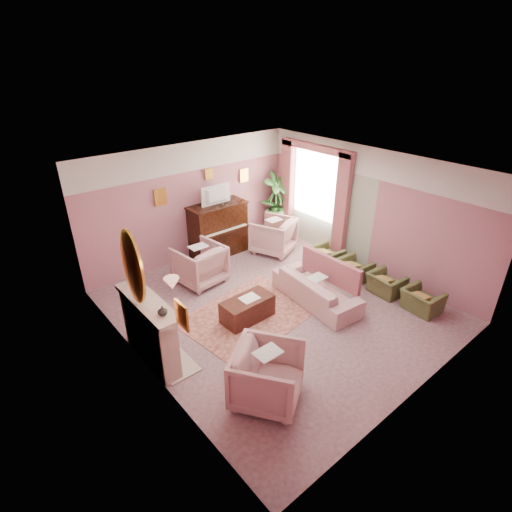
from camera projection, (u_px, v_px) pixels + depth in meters
floor at (276, 307)px, 8.03m from camera, size 5.50×6.00×0.01m
ceiling at (280, 170)px, 6.74m from camera, size 5.50×6.00×0.01m
wall_back at (192, 202)px, 9.43m from camera, size 5.50×0.02×2.80m
wall_front at (429, 319)px, 5.34m from camera, size 5.50×0.02×2.80m
wall_left at (139, 297)px, 5.82m from camera, size 0.02×6.00×2.80m
wall_right at (368, 211)px, 8.95m from camera, size 0.02×6.00×2.80m
picture_rail_band at (188, 157)px, 8.93m from camera, size 5.50×0.01×0.65m
stripe_panel at (323, 209)px, 9.98m from camera, size 0.01×3.00×2.15m
fireplace_surround at (150, 333)px, 6.44m from camera, size 0.30×1.40×1.10m
fireplace_inset at (157, 337)px, 6.57m from camera, size 0.18×0.72×0.68m
fire_ember at (160, 345)px, 6.67m from camera, size 0.06×0.54×0.10m
mantel_shelf at (147, 302)px, 6.20m from camera, size 0.40×1.55×0.07m
hearth at (165, 353)px, 6.80m from camera, size 0.55×1.50×0.02m
mirror_frame at (132, 267)px, 5.81m from camera, size 0.04×0.72×1.20m
mirror_glass at (134, 266)px, 5.82m from camera, size 0.01×0.60×1.06m
sconce_shade at (172, 283)px, 5.05m from camera, size 0.20×0.20×0.16m
piano at (218, 230)px, 9.85m from camera, size 1.40×0.60×1.30m
piano_keyshelf at (227, 232)px, 9.57m from camera, size 1.30×0.12×0.06m
piano_keys at (226, 230)px, 9.56m from camera, size 1.20×0.08×0.02m
piano_top at (217, 205)px, 9.54m from camera, size 1.45×0.65×0.04m
television at (218, 194)px, 9.37m from camera, size 0.80×0.12×0.48m
print_back_left at (161, 197)px, 8.80m from camera, size 0.30×0.03×0.38m
print_back_right at (244, 175)px, 10.11m from camera, size 0.26×0.03×0.34m
print_back_mid at (209, 174)px, 9.41m from camera, size 0.22×0.03×0.26m
print_left_wall at (182, 315)px, 4.88m from camera, size 0.03×0.28×0.36m
window_blind at (316, 182)px, 9.84m from camera, size 0.03×1.40×1.80m
curtain_left at (341, 208)px, 9.35m from camera, size 0.16×0.34×2.60m
curtain_right at (287, 190)px, 10.61m from camera, size 0.16×0.34×2.60m
pelmet at (316, 148)px, 9.40m from camera, size 0.16×2.20×0.16m
mantel_plant at (131, 279)px, 6.50m from camera, size 0.16×0.16×0.28m
mantel_vase at (162, 311)px, 5.81m from camera, size 0.16×0.16×0.16m
area_rug at (250, 314)px, 7.80m from camera, size 2.70×2.09×0.01m
coffee_table at (247, 309)px, 7.59m from camera, size 1.01×0.52×0.45m
table_paper at (249, 298)px, 7.51m from camera, size 0.35×0.28×0.01m
sofa at (317, 285)px, 8.04m from camera, size 0.66×1.98×0.80m
sofa_throw at (330, 270)px, 8.18m from camera, size 0.10×1.50×0.55m
floral_armchair_left at (199, 262)px, 8.70m from camera, size 0.94×0.94×0.98m
floral_armchair_right at (274, 234)px, 10.04m from camera, size 0.94×0.94×0.98m
floral_armchair_front at (267, 373)px, 5.72m from camera, size 0.94×0.94×0.98m
olive_chair_a at (423, 298)px, 7.80m from camera, size 0.49×0.70×0.60m
olive_chair_b at (386, 281)px, 8.36m from camera, size 0.49×0.70×0.60m
olive_chair_c at (355, 266)px, 8.92m from camera, size 0.49×0.70×0.60m
olive_chair_d at (327, 254)px, 9.48m from camera, size 0.49×0.70×0.60m
side_table at (274, 223)px, 11.00m from camera, size 0.52×0.52×0.70m
side_plant_big at (275, 206)px, 10.76m from camera, size 0.30×0.30×0.34m
side_plant_small at (280, 207)px, 10.78m from camera, size 0.16×0.16×0.28m
palm_pot at (275, 229)px, 11.11m from camera, size 0.34×0.34×0.34m
palm_plant at (276, 199)px, 10.70m from camera, size 0.76×0.76×1.44m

